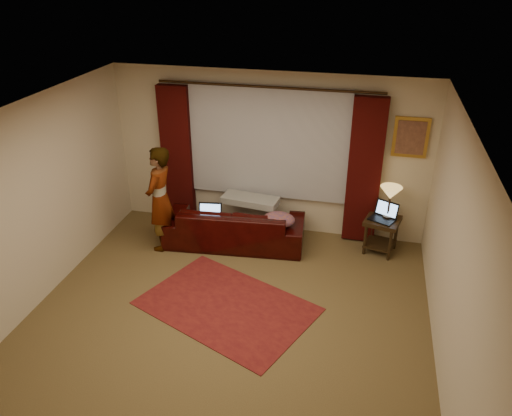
{
  "coord_description": "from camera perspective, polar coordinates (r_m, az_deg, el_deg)",
  "views": [
    {
      "loc": [
        1.49,
        -4.73,
        4.12
      ],
      "look_at": [
        0.1,
        1.2,
        1.0
      ],
      "focal_mm": 35.0,
      "sensor_mm": 36.0,
      "label": 1
    }
  ],
  "objects": [
    {
      "name": "wall_front",
      "position": [
        3.9,
        -14.98,
        -20.49
      ],
      "size": [
        5.0,
        0.02,
        2.6
      ],
      "primitive_type": "cube",
      "color": "beige",
      "rests_on": "ground"
    },
    {
      "name": "clothing_pile",
      "position": [
        7.52,
        2.63,
        -1.38
      ],
      "size": [
        0.52,
        0.42,
        0.21
      ],
      "primitive_type": "ellipsoid",
      "rotation": [
        0.0,
        0.0,
        0.11
      ],
      "color": "#794753",
      "rests_on": "sofa"
    },
    {
      "name": "area_rug",
      "position": [
        6.66,
        -3.37,
        -11.12
      ],
      "size": [
        2.54,
        2.17,
        0.01
      ],
      "primitive_type": "cube",
      "rotation": [
        0.0,
        0.0,
        -0.41
      ],
      "color": "maroon",
      "rests_on": "floor"
    },
    {
      "name": "wall_right",
      "position": [
        5.6,
        21.69,
        -5.28
      ],
      "size": [
        0.02,
        5.0,
        2.6
      ],
      "primitive_type": "cube",
      "color": "beige",
      "rests_on": "ground"
    },
    {
      "name": "wall_back",
      "position": [
        7.91,
        1.46,
        6.2
      ],
      "size": [
        5.0,
        0.02,
        2.6
      ],
      "primitive_type": "cube",
      "color": "beige",
      "rests_on": "ground"
    },
    {
      "name": "end_table",
      "position": [
        7.86,
        14.08,
        -3.03
      ],
      "size": [
        0.59,
        0.59,
        0.56
      ],
      "primitive_type": "cube",
      "rotation": [
        0.0,
        0.0,
        -0.24
      ],
      "color": "black",
      "rests_on": "floor"
    },
    {
      "name": "floor",
      "position": [
        6.46,
        -3.38,
        -12.68
      ],
      "size": [
        5.0,
        5.0,
        0.01
      ],
      "primitive_type": "cube",
      "color": "brown",
      "rests_on": "ground"
    },
    {
      "name": "drape_left",
      "position": [
        8.27,
        -8.99,
        5.93
      ],
      "size": [
        0.5,
        0.14,
        2.3
      ],
      "primitive_type": "cube",
      "color": "#320705",
      "rests_on": "floor"
    },
    {
      "name": "sofa",
      "position": [
        7.77,
        -2.47,
        -1.21
      ],
      "size": [
        2.24,
        1.13,
        0.87
      ],
      "primitive_type": "imported",
      "rotation": [
        0.0,
        0.0,
        3.23
      ],
      "color": "black",
      "rests_on": "floor"
    },
    {
      "name": "sheer_curtain",
      "position": [
        7.78,
        1.38,
        7.42
      ],
      "size": [
        2.5,
        0.05,
        1.8
      ],
      "primitive_type": "cube",
      "color": "#A6A6AF",
      "rests_on": "wall_back"
    },
    {
      "name": "laptop_table",
      "position": [
        7.63,
        14.29,
        -0.48
      ],
      "size": [
        0.49,
        0.51,
        0.26
      ],
      "primitive_type": null,
      "rotation": [
        0.0,
        0.0,
        -0.46
      ],
      "color": "black",
      "rests_on": "end_table"
    },
    {
      "name": "tiffany_lamp",
      "position": [
        7.66,
        15.0,
        0.6
      ],
      "size": [
        0.44,
        0.44,
        0.51
      ],
      "primitive_type": null,
      "rotation": [
        0.0,
        0.0,
        -0.57
      ],
      "color": "olive",
      "rests_on": "end_table"
    },
    {
      "name": "laptop_sofa",
      "position": [
        7.63,
        -5.39,
        -0.78
      ],
      "size": [
        0.41,
        0.44,
        0.26
      ],
      "primitive_type": null,
      "rotation": [
        0.0,
        0.0,
        0.15
      ],
      "color": "black",
      "rests_on": "sofa"
    },
    {
      "name": "curtain_rod",
      "position": [
        7.48,
        1.38,
        13.65
      ],
      "size": [
        0.04,
        0.04,
        3.4
      ],
      "primitive_type": "cylinder",
      "color": "black",
      "rests_on": "wall_back"
    },
    {
      "name": "person",
      "position": [
        7.63,
        -10.91,
        1.0
      ],
      "size": [
        0.51,
        0.51,
        1.65
      ],
      "primitive_type": "imported",
      "rotation": [
        0.0,
        0.0,
        -1.62
      ],
      "color": "gray",
      "rests_on": "floor"
    },
    {
      "name": "drape_right",
      "position": [
        7.71,
        12.28,
        4.03
      ],
      "size": [
        0.5,
        0.14,
        2.3
      ],
      "primitive_type": "cube",
      "color": "#320705",
      "rests_on": "floor"
    },
    {
      "name": "ceiling",
      "position": [
        5.19,
        -4.17,
        10.01
      ],
      "size": [
        5.0,
        5.0,
        0.02
      ],
      "primitive_type": "cube",
      "color": "silver",
      "rests_on": "ground"
    },
    {
      "name": "wall_left",
      "position": [
        6.81,
        -24.34,
        0.05
      ],
      "size": [
        0.02,
        5.0,
        2.6
      ],
      "primitive_type": "cube",
      "color": "beige",
      "rests_on": "ground"
    },
    {
      "name": "throw_blanket",
      "position": [
        7.77,
        -0.67,
        2.48
      ],
      "size": [
        0.93,
        0.46,
        0.1
      ],
      "primitive_type": "cube",
      "rotation": [
        0.0,
        0.0,
        -0.12
      ],
      "color": "gray",
      "rests_on": "sofa"
    },
    {
      "name": "picture_frame",
      "position": [
        7.61,
        17.26,
        7.72
      ],
      "size": [
        0.5,
        0.04,
        0.6
      ],
      "primitive_type": "cube",
      "color": "#B1812E",
      "rests_on": "wall_back"
    }
  ]
}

